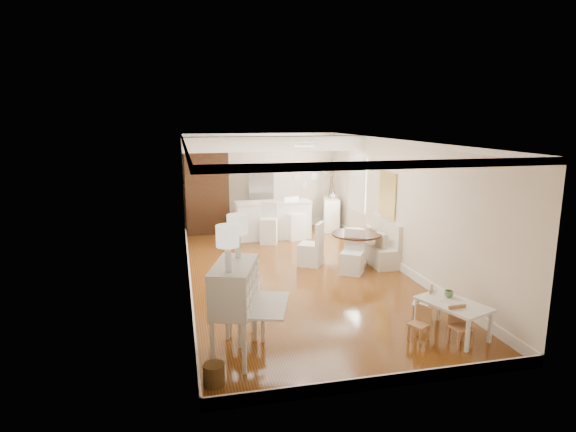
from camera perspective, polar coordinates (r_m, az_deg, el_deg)
name	(u,v)px	position (r m, az deg, el deg)	size (l,w,h in m)	color
room	(296,179)	(10.15, 0.91, 4.38)	(9.00, 9.04, 2.82)	brown
secretary_bureau	(235,311)	(6.76, -6.34, -11.07)	(1.05, 1.07, 1.34)	beige
gustavian_armchair	(246,314)	(7.29, -5.01, -11.46)	(0.48, 0.48, 0.83)	beige
wicker_basket	(214,374)	(6.36, -8.77, -18.07)	(0.27, 0.27, 0.27)	#553A1A
kids_table	(452,319)	(7.88, 18.88, -11.46)	(0.63, 1.05, 0.52)	white
kids_chair_a	(419,324)	(7.55, 15.27, -12.24)	(0.26, 0.26, 0.54)	tan
kids_chair_b	(422,303)	(8.24, 15.63, -9.91)	(0.29, 0.29, 0.60)	tan
kids_chair_c	(461,326)	(7.58, 19.82, -12.22)	(0.28, 0.28, 0.59)	tan
banquette	(376,240)	(11.22, 10.40, -2.87)	(0.52, 1.60, 0.98)	silver
dining_table	(356,249)	(10.85, 8.06, -3.94)	(1.09, 1.09, 0.74)	#412215
slip_chair_near	(352,252)	(10.27, 7.63, -4.28)	(0.44, 0.46, 0.93)	white
slip_chair_far	(310,244)	(10.74, 2.68, -3.31)	(0.47, 0.49, 0.99)	white
breakfast_counter	(273,220)	(13.09, -1.76, -0.47)	(2.05, 0.65, 1.03)	white
bar_stool_left	(269,223)	(12.56, -2.29, -0.89)	(0.43, 0.43, 1.07)	white
bar_stool_right	(294,219)	(13.00, 0.76, -0.30)	(0.46, 0.46, 1.14)	white
pantry_cabinet	(207,193)	(13.82, -9.59, 2.70)	(1.20, 0.60, 2.30)	#381E11
fridge	(273,199)	(14.06, -1.80, 1.99)	(0.75, 0.65, 1.80)	silver
sideboard	(331,214)	(14.17, 5.13, 0.26)	(0.44, 0.99, 0.95)	white
pencil_cup	(449,294)	(7.96, 18.53, -8.75)	(0.13, 0.13, 0.11)	#5E9154
branch_vase	(333,195)	(14.04, 5.34, 2.51)	(0.18, 0.18, 0.19)	white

